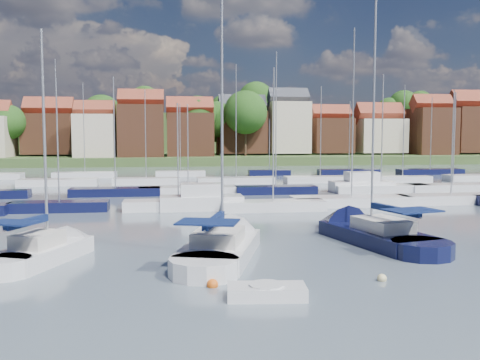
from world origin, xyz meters
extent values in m
plane|color=#424E5A|center=(0.00, 40.00, 0.00)|extent=(260.00, 260.00, 0.00)
cube|color=silver|center=(-14.44, 2.31, 0.25)|extent=(4.41, 6.27, 1.20)
cone|color=silver|center=(-13.08, 5.67, 0.25)|extent=(3.29, 3.51, 2.41)
cylinder|color=silver|center=(-15.53, -0.37, 0.25)|extent=(3.14, 3.14, 1.20)
cube|color=beige|center=(-14.59, 1.94, 1.20)|extent=(2.47, 2.87, 0.70)
cylinder|color=#B2B2B7|center=(-14.29, 2.69, 6.21)|extent=(0.14, 0.14, 10.72)
cylinder|color=#B2B2B7|center=(-14.89, 1.20, 2.05)|extent=(1.30, 3.02, 0.10)
cube|color=#0E1B46|center=(-14.89, 1.20, 2.20)|extent=(1.43, 2.94, 0.35)
cube|color=#0E1B46|center=(-15.28, 0.23, 2.35)|extent=(2.44, 2.11, 0.08)
cube|color=silver|center=(-5.51, 2.04, 0.25)|extent=(5.32, 8.34, 1.20)
cone|color=silver|center=(-4.12, 6.67, 0.25)|extent=(4.18, 4.54, 3.23)
cylinder|color=silver|center=(-6.63, -1.67, 0.25)|extent=(4.02, 4.02, 1.20)
cube|color=beige|center=(-5.67, 1.53, 1.20)|extent=(3.09, 3.74, 0.70)
cylinder|color=#B2B2B7|center=(-5.36, 2.56, 8.02)|extent=(0.14, 0.14, 14.34)
cylinder|color=#B2B2B7|center=(-5.98, 0.50, 2.05)|extent=(1.34, 4.15, 0.10)
cube|color=#0E1B46|center=(-5.98, 0.50, 2.20)|extent=(1.47, 4.00, 0.35)
cube|color=#0E1B46|center=(-6.38, -0.84, 2.35)|extent=(3.18, 2.65, 0.08)
cube|color=black|center=(3.96, 4.41, 0.25)|extent=(5.02, 8.35, 1.20)
cone|color=black|center=(2.79, 9.15, 0.25)|extent=(4.06, 4.46, 3.25)
cylinder|color=black|center=(4.90, 0.63, 0.25)|extent=(3.93, 3.93, 1.20)
cube|color=beige|center=(4.09, 3.89, 1.20)|extent=(2.99, 3.70, 0.70)
cylinder|color=#B2B2B7|center=(3.83, 4.94, 8.24)|extent=(0.14, 0.14, 14.77)
cylinder|color=#B2B2B7|center=(4.35, 2.84, 2.05)|extent=(1.14, 4.23, 0.10)
cube|color=#0E1B46|center=(4.35, 2.84, 2.20)|extent=(1.28, 4.07, 0.35)
cube|color=#0E1B46|center=(4.69, 1.47, 2.35)|extent=(3.15, 2.56, 0.08)
cube|color=silver|center=(-4.44, -5.18, 0.22)|extent=(3.20, 1.74, 0.60)
cylinder|color=silver|center=(-4.44, -5.18, 0.39)|extent=(1.42, 1.42, 0.39)
sphere|color=#D85914|center=(-6.39, -3.33, 0.00)|extent=(0.49, 0.49, 0.49)
sphere|color=#D85914|center=(-7.99, -1.19, 0.00)|extent=(0.48, 0.48, 0.48)
sphere|color=beige|center=(1.03, -3.40, 0.00)|extent=(0.41, 0.41, 0.41)
sphere|color=beige|center=(4.61, 7.27, 0.00)|extent=(0.41, 0.41, 0.41)
cube|color=black|center=(-17.11, 20.54, 0.35)|extent=(8.01, 2.24, 1.00)
cylinder|color=#B2B2B7|center=(-17.11, 20.54, 5.93)|extent=(0.12, 0.12, 10.16)
cube|color=silver|center=(-7.27, 20.20, 0.35)|extent=(9.22, 2.58, 1.00)
cylinder|color=#B2B2B7|center=(-7.27, 20.20, 4.94)|extent=(0.12, 0.12, 8.18)
cube|color=silver|center=(0.63, 18.61, 0.35)|extent=(8.78, 2.46, 1.00)
cylinder|color=#B2B2B7|center=(0.63, 18.61, 6.38)|extent=(0.12, 0.12, 11.06)
cube|color=silver|center=(8.23, 20.67, 0.35)|extent=(10.79, 3.02, 1.00)
cylinder|color=#B2B2B7|center=(8.23, 20.67, 8.29)|extent=(0.12, 0.12, 14.87)
cube|color=silver|center=(17.98, 21.03, 0.35)|extent=(10.13, 2.84, 1.00)
cylinder|color=#B2B2B7|center=(17.98, 21.03, 5.65)|extent=(0.12, 0.12, 9.59)
cube|color=silver|center=(-5.31, 20.00, 0.50)|extent=(7.00, 2.60, 1.40)
cube|color=silver|center=(-5.31, 20.00, 1.60)|extent=(3.50, 2.20, 1.30)
cube|color=black|center=(-13.55, 31.64, 0.35)|extent=(9.30, 2.60, 1.00)
cylinder|color=#B2B2B7|center=(-13.55, 31.64, 6.59)|extent=(0.12, 0.12, 11.48)
cube|color=silver|center=(-5.94, 32.01, 0.35)|extent=(10.40, 2.91, 1.00)
cylinder|color=#B2B2B7|center=(-5.94, 32.01, 5.24)|extent=(0.12, 0.12, 8.77)
cube|color=black|center=(3.48, 31.28, 0.35)|extent=(8.80, 2.46, 1.00)
cylinder|color=#B2B2B7|center=(3.48, 31.28, 8.01)|extent=(0.12, 0.12, 14.33)
cube|color=silver|center=(15.40, 31.16, 0.35)|extent=(10.73, 3.00, 1.00)
cylinder|color=#B2B2B7|center=(15.40, 31.16, 6.92)|extent=(0.12, 0.12, 12.14)
cube|color=silver|center=(23.82, 30.97, 0.35)|extent=(10.48, 2.93, 1.00)
cylinder|color=#B2B2B7|center=(23.82, 30.97, 5.99)|extent=(0.12, 0.12, 10.28)
cube|color=silver|center=(13.46, 32.00, 0.50)|extent=(7.00, 2.60, 1.40)
cube|color=silver|center=(13.46, 32.00, 1.60)|extent=(3.50, 2.20, 1.30)
cube|color=silver|center=(-21.71, 44.21, 0.35)|extent=(9.71, 2.72, 1.00)
cylinder|color=#B2B2B7|center=(-21.71, 44.21, 8.29)|extent=(0.12, 0.12, 14.88)
cube|color=silver|center=(-10.84, 44.51, 0.35)|extent=(8.49, 2.38, 1.00)
cylinder|color=#B2B2B7|center=(-10.84, 44.51, 6.51)|extent=(0.12, 0.12, 11.31)
cube|color=silver|center=(0.79, 43.78, 0.35)|extent=(10.16, 2.85, 1.00)
cylinder|color=#B2B2B7|center=(0.79, 43.78, 8.15)|extent=(0.12, 0.12, 14.59)
cube|color=silver|center=(12.17, 43.90, 0.35)|extent=(9.53, 2.67, 1.00)
cylinder|color=#B2B2B7|center=(12.17, 43.90, 6.81)|extent=(0.12, 0.12, 11.91)
cube|color=silver|center=(23.16, 42.50, 0.35)|extent=(7.62, 2.13, 1.00)
cylinder|color=#B2B2B7|center=(23.16, 42.50, 6.91)|extent=(0.12, 0.12, 12.13)
cube|color=silver|center=(-20.26, 56.56, 0.35)|extent=(9.24, 2.59, 1.00)
cylinder|color=#B2B2B7|center=(-20.26, 56.56, 7.43)|extent=(0.12, 0.12, 13.17)
cube|color=silver|center=(-6.08, 57.30, 0.35)|extent=(7.57, 2.12, 1.00)
cylinder|color=#B2B2B7|center=(-6.08, 57.30, 5.97)|extent=(0.12, 0.12, 10.24)
cube|color=black|center=(7.88, 57.47, 0.35)|extent=(6.58, 1.84, 1.00)
cylinder|color=#B2B2B7|center=(7.88, 57.47, 4.85)|extent=(0.12, 0.12, 8.01)
cube|color=black|center=(20.94, 57.40, 0.35)|extent=(9.92, 2.78, 1.00)
cylinder|color=#B2B2B7|center=(20.94, 57.40, 6.31)|extent=(0.12, 0.12, 10.92)
cube|color=black|center=(34.28, 56.37, 0.35)|extent=(10.55, 2.95, 1.00)
cylinder|color=#B2B2B7|center=(34.28, 56.37, 6.61)|extent=(0.12, 0.12, 11.51)
cube|color=#3D4E27|center=(0.00, 117.00, 0.30)|extent=(200.00, 70.00, 3.00)
cube|color=#3D4E27|center=(0.00, 142.00, 5.00)|extent=(200.00, 60.00, 14.00)
cube|color=brown|center=(-33.65, 97.79, 6.56)|extent=(10.37, 9.97, 8.73)
cube|color=brown|center=(-33.65, 97.79, 12.20)|extent=(10.57, 5.13, 5.13)
cube|color=beige|center=(-22.74, 89.00, 6.08)|extent=(8.09, 8.80, 8.96)
cube|color=brown|center=(-22.74, 89.00, 11.55)|extent=(8.25, 4.00, 4.00)
cube|color=brown|center=(-13.35, 89.94, 7.08)|extent=(9.36, 10.17, 10.97)
cube|color=brown|center=(-13.35, 89.94, 13.72)|extent=(9.54, 4.63, 4.63)
cube|color=brown|center=(-3.04, 91.65, 6.31)|extent=(9.90, 8.56, 9.42)
cube|color=brown|center=(-3.04, 91.65, 12.23)|extent=(10.10, 4.90, 4.90)
cube|color=brown|center=(9.10, 96.65, 6.95)|extent=(10.59, 8.93, 9.49)
cube|color=#383A42|center=(9.10, 96.65, 12.99)|extent=(10.80, 5.24, 5.24)
cube|color=beige|center=(19.71, 95.80, 8.02)|extent=(9.01, 8.61, 11.65)
cube|color=#383A42|center=(19.71, 95.80, 14.95)|extent=(9.19, 4.46, 4.46)
cube|color=brown|center=(30.17, 97.00, 6.20)|extent=(9.10, 9.34, 8.00)
cube|color=brown|center=(30.17, 97.00, 11.32)|extent=(9.28, 4.50, 4.50)
cube|color=beige|center=(41.95, 96.59, 6.14)|extent=(10.86, 9.59, 7.88)
cube|color=brown|center=(41.95, 96.59, 11.41)|extent=(11.07, 5.37, 5.37)
cube|color=brown|center=(53.76, 93.92, 7.09)|extent=(9.18, 9.96, 10.97)
cube|color=brown|center=(53.76, 93.92, 13.70)|extent=(9.36, 4.54, 4.54)
cube|color=brown|center=(65.18, 95.21, 7.58)|extent=(11.39, 9.67, 10.76)
cube|color=brown|center=(65.18, 95.21, 14.36)|extent=(11.62, 5.64, 5.64)
cylinder|color=#382619|center=(56.77, 115.51, 8.51)|extent=(0.50, 0.50, 4.47)
sphere|color=#295A1C|center=(56.77, 115.51, 14.58)|extent=(8.18, 8.18, 8.18)
cylinder|color=#382619|center=(3.46, 95.93, 3.83)|extent=(0.50, 0.50, 4.46)
sphere|color=#295A1C|center=(3.46, 95.93, 9.88)|extent=(8.15, 8.15, 8.15)
cylinder|color=#382619|center=(15.22, 113.68, 8.58)|extent=(0.50, 0.50, 5.15)
sphere|color=#295A1C|center=(15.22, 113.68, 15.56)|extent=(9.41, 9.41, 9.41)
cylinder|color=#382619|center=(-13.54, 116.31, 8.68)|extent=(0.50, 0.50, 4.56)
sphere|color=#295A1C|center=(-13.54, 116.31, 14.87)|extent=(8.34, 8.34, 8.34)
cylinder|color=#382619|center=(-23.24, 105.25, 4.18)|extent=(0.50, 0.50, 5.15)
sphere|color=#295A1C|center=(-23.24, 105.25, 11.17)|extent=(9.42, 9.42, 9.42)
cylinder|color=#382619|center=(-38.67, 107.32, 6.76)|extent=(0.50, 0.50, 3.42)
sphere|color=#295A1C|center=(-38.67, 107.32, 11.40)|extent=(6.26, 6.26, 6.26)
cylinder|color=#382619|center=(13.76, 104.71, 3.48)|extent=(0.50, 0.50, 3.77)
sphere|color=#295A1C|center=(13.76, 104.71, 8.60)|extent=(6.89, 6.89, 6.89)
cylinder|color=#382619|center=(9.05, 90.94, 4.21)|extent=(0.50, 0.50, 5.21)
sphere|color=#295A1C|center=(9.05, 90.94, 11.28)|extent=(9.53, 9.53, 9.53)
cylinder|color=#382619|center=(61.93, 101.62, 3.09)|extent=(0.50, 0.50, 2.97)
sphere|color=#295A1C|center=(61.93, 101.62, 7.12)|extent=(5.44, 5.44, 5.44)
cylinder|color=#382619|center=(-1.15, 93.75, 4.02)|extent=(0.50, 0.50, 4.84)
sphere|color=#295A1C|center=(-1.15, 93.75, 10.59)|extent=(8.85, 8.85, 8.85)
cylinder|color=#382619|center=(52.68, 115.72, 8.17)|extent=(0.50, 0.50, 3.72)
sphere|color=#295A1C|center=(52.68, 115.72, 13.21)|extent=(6.80, 6.80, 6.80)
cylinder|color=#382619|center=(54.05, 94.13, 3.62)|extent=(0.50, 0.50, 4.05)
sphere|color=#295A1C|center=(54.05, 94.13, 9.11)|extent=(7.40, 7.40, 7.40)
cylinder|color=#382619|center=(-40.96, 92.79, 3.60)|extent=(0.50, 0.50, 4.00)
sphere|color=#295A1C|center=(-40.96, 92.79, 9.04)|extent=(7.32, 7.32, 7.32)
cylinder|color=#382619|center=(6.84, 113.29, 7.91)|extent=(0.50, 0.50, 3.93)
sphere|color=#295A1C|center=(6.84, 113.29, 13.24)|extent=(7.19, 7.19, 7.19)
cylinder|color=#382619|center=(30.65, 100.17, 3.51)|extent=(0.50, 0.50, 3.82)
sphere|color=#295A1C|center=(30.65, 100.17, 8.70)|extent=(6.99, 6.99, 6.99)
cylinder|color=#382619|center=(-17.44, 93.12, 3.34)|extent=(0.50, 0.50, 3.48)
sphere|color=#295A1C|center=(-17.44, 93.12, 8.07)|extent=(6.37, 6.37, 6.37)
cylinder|color=#382619|center=(57.51, 102.81, 3.09)|extent=(0.50, 0.50, 2.99)
sphere|color=#295A1C|center=(57.51, 102.81, 7.14)|extent=(5.46, 5.46, 5.46)
cylinder|color=#382619|center=(3.61, 99.04, 3.22)|extent=(0.50, 0.50, 3.25)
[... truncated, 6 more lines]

